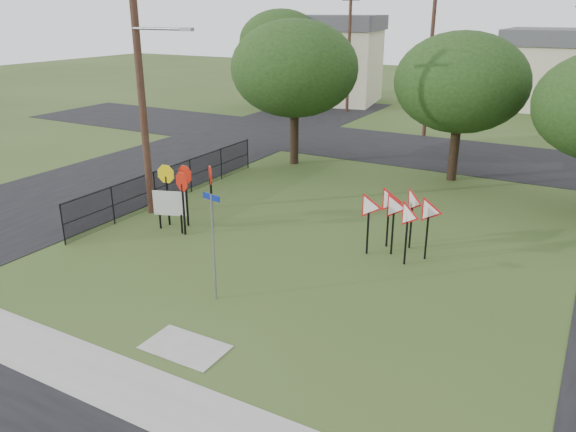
% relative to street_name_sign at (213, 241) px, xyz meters
% --- Properties ---
extents(ground, '(140.00, 140.00, 0.00)m').
position_rel_street_name_sign_xyz_m(ground, '(0.81, 0.04, -1.76)').
color(ground, '#30481B').
extents(sidewalk, '(30.00, 1.60, 0.02)m').
position_rel_street_name_sign_xyz_m(sidewalk, '(0.81, -4.16, -1.75)').
color(sidewalk, gray).
rests_on(sidewalk, ground).
extents(planting_strip, '(30.00, 0.80, 0.02)m').
position_rel_street_name_sign_xyz_m(planting_strip, '(0.81, -5.36, -1.75)').
color(planting_strip, '#30481B').
rests_on(planting_strip, ground).
extents(street_left, '(8.00, 50.00, 0.02)m').
position_rel_street_name_sign_xyz_m(street_left, '(-11.19, 10.04, -1.75)').
color(street_left, black).
rests_on(street_left, ground).
extents(street_far, '(60.00, 8.00, 0.02)m').
position_rel_street_name_sign_xyz_m(street_far, '(0.81, 20.04, -1.75)').
color(street_far, black).
rests_on(street_far, ground).
extents(curb_pad, '(2.00, 1.20, 0.02)m').
position_rel_street_name_sign_xyz_m(curb_pad, '(0.81, -2.36, -1.75)').
color(curb_pad, gray).
rests_on(curb_pad, ground).
extents(street_name_sign, '(0.63, 0.15, 3.08)m').
position_rel_street_name_sign_xyz_m(street_name_sign, '(0.00, 0.00, 0.00)').
color(street_name_sign, gray).
rests_on(street_name_sign, ground).
extents(stop_sign_cluster, '(2.14, 1.53, 2.35)m').
position_rel_street_name_sign_xyz_m(stop_sign_cluster, '(-4.11, 3.93, -0.01)').
color(stop_sign_cluster, black).
rests_on(stop_sign_cluster, ground).
extents(yield_sign_cluster, '(2.74, 1.88, 2.14)m').
position_rel_street_name_sign_xyz_m(yield_sign_cluster, '(3.42, 5.42, -0.18)').
color(yield_sign_cluster, black).
rests_on(yield_sign_cluster, ground).
extents(info_board, '(1.16, 0.45, 1.53)m').
position_rel_street_name_sign_xyz_m(info_board, '(-4.48, 3.36, -0.75)').
color(info_board, black).
rests_on(info_board, ground).
extents(utility_pole_main, '(3.55, 0.33, 10.00)m').
position_rel_street_name_sign_xyz_m(utility_pole_main, '(-6.43, 4.54, 3.45)').
color(utility_pole_main, '#4C2F23').
rests_on(utility_pole_main, ground).
extents(far_pole_a, '(1.40, 0.24, 9.00)m').
position_rel_street_name_sign_xyz_m(far_pole_a, '(-1.19, 24.04, 2.84)').
color(far_pole_a, '#4C2F23').
rests_on(far_pole_a, ground).
extents(far_pole_c, '(1.40, 0.24, 9.00)m').
position_rel_street_name_sign_xyz_m(far_pole_c, '(-9.19, 30.04, 2.84)').
color(far_pole_c, '#4C2F23').
rests_on(far_pole_c, ground).
extents(fence_run, '(0.05, 11.55, 1.50)m').
position_rel_street_name_sign_xyz_m(fence_run, '(-6.79, 6.29, -0.98)').
color(fence_run, black).
rests_on(fence_run, ground).
extents(house_left, '(10.58, 8.88, 7.20)m').
position_rel_street_name_sign_xyz_m(house_left, '(-13.19, 34.04, 1.89)').
color(house_left, beige).
rests_on(house_left, ground).
extents(house_mid, '(8.40, 8.40, 6.20)m').
position_rel_street_name_sign_xyz_m(house_mid, '(4.81, 40.04, 1.39)').
color(house_mid, beige).
rests_on(house_mid, ground).
extents(tree_near_left, '(6.40, 6.40, 7.27)m').
position_rel_street_name_sign_xyz_m(tree_near_left, '(-5.19, 14.04, 3.09)').
color(tree_near_left, black).
rests_on(tree_near_left, ground).
extents(tree_near_mid, '(6.00, 6.00, 6.80)m').
position_rel_street_name_sign_xyz_m(tree_near_mid, '(2.81, 15.04, 2.78)').
color(tree_near_mid, black).
rests_on(tree_near_mid, ground).
extents(tree_far_left, '(6.80, 6.80, 7.73)m').
position_rel_street_name_sign_xyz_m(tree_far_left, '(-15.19, 30.04, 3.41)').
color(tree_far_left, black).
rests_on(tree_far_left, ground).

